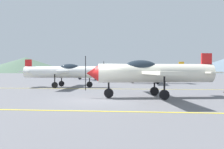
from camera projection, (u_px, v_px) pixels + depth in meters
ground_plane at (97, 100)px, 13.52m from camera, size 400.00×400.00×0.00m
apron_line_near at (83, 111)px, 9.78m from camera, size 80.00×0.16×0.01m
apron_line_far at (111, 89)px, 21.35m from camera, size 80.00×0.16×0.01m
airplane_near at (151, 72)px, 14.57m from camera, size 8.11×9.29×2.78m
airplane_mid at (63, 72)px, 23.31m from camera, size 8.02×9.25×2.78m
airplane_far at (153, 71)px, 30.26m from camera, size 8.04×9.26×2.78m
airplane_back at (94, 71)px, 42.36m from camera, size 7.99×9.22×2.78m
car_sedan at (193, 75)px, 44.87m from camera, size 2.23×4.40×1.62m
hill_left at (26, 65)px, 163.96m from camera, size 65.75×65.75×10.67m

